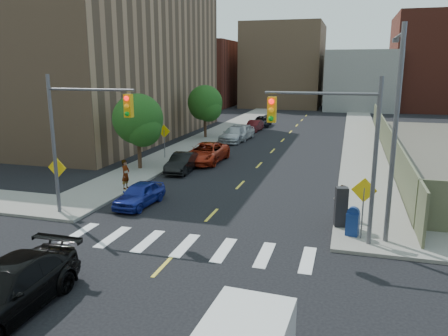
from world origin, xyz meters
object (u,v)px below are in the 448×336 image
Objects in this scene: parked_car_grey at (262,121)px; parked_car_maroon at (254,126)px; parked_car_red at (206,153)px; pedestrian_east at (342,201)px; parked_car_black at (182,163)px; parked_car_silver at (235,134)px; parked_car_white at (241,132)px; pedestrian_west at (126,174)px; black_sedan at (6,290)px; payphone at (341,207)px; parked_car_blue at (140,194)px; mailbox at (353,222)px.

parked_car_maroon is at bearing -93.06° from parked_car_grey.
parked_car_red is 15.01m from pedestrian_east.
parked_car_silver reaches higher than parked_car_black.
parked_car_white is 20.67m from pedestrian_west.
parked_car_white is at bearing 80.96° from parked_car_silver.
parked_car_black is 0.91× the size of parked_car_grey.
parked_car_black reaches higher than parked_car_maroon.
parked_car_maroon reaches higher than parked_car_grey.
parked_car_grey is (0.33, 12.29, -0.12)m from parked_car_silver.
black_sedan is 2.93× the size of payphone.
parked_car_grey is at bearing 91.38° from parked_car_red.
parked_car_blue is 2.29× the size of pedestrian_east.
parked_car_maroon is 2.94× the size of mailbox.
parked_car_silver is at bearing -53.74° from pedestrian_east.
parked_car_maroon is at bearing 86.00° from parked_car_black.
parked_car_white is 25.78m from payphone.
payphone is (10.50, -23.54, 0.29)m from parked_car_white.
parked_car_black is 13.30m from pedestrian_east.
parked_car_black is at bearing 130.94° from payphone.
mailbox is at bearing 41.76° from black_sedan.
parked_car_maroon is (0.00, 6.18, -0.16)m from parked_car_white.
parked_car_white is at bearing 91.30° from black_sedan.
parked_car_blue is at bearing -85.70° from parked_car_maroon.
black_sedan is at bearing 58.95° from pedestrian_east.
pedestrian_east is at bearing -75.44° from parked_car_grey.
parked_car_grey is at bearing -63.66° from pedestrian_east.
parked_car_maroon is 0.85× the size of parked_car_grey.
parked_car_blue is 10.53m from pedestrian_east.
payphone reaches higher than parked_car_grey.
pedestrian_west is at bearing -101.72° from parked_car_red.
parked_car_maroon is 26.82m from pedestrian_west.
parked_car_red is 17.09m from mailbox.
parked_car_red is at bearing -93.06° from parked_car_grey.
parked_car_blue is at bearing -85.39° from parked_car_silver.
payphone is 1.04× the size of pedestrian_west.
parked_car_silver is at bearing -3.45° from pedestrian_west.
pedestrian_east is at bearing -35.37° from parked_car_black.
parked_car_grey is at bearing 119.69° from mailbox.
parked_car_blue is at bearing -176.15° from mailbox.
pedestrian_east reaches higher than parked_car_maroon.
parked_car_maroon is (0.00, 17.71, -0.13)m from parked_car_red.
parked_car_maroon is 4.64m from parked_car_grey.
parked_car_silver is at bearing 94.93° from parked_car_blue.
parked_car_grey is 35.93m from payphone.
mailbox is 0.80× the size of pedestrian_east.
parked_car_silver is 3.92× the size of mailbox.
parked_car_white is 2.48× the size of payphone.
parked_car_silver is at bearing 86.44° from parked_car_black.
parked_car_red is 22.34m from parked_car_grey.
parked_car_red is 17.71m from parked_car_maroon.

